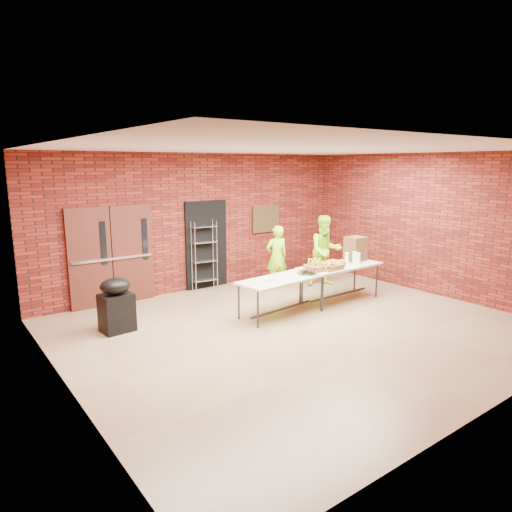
# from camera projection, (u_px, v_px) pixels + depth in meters

# --- Properties ---
(room) EXTENTS (8.08, 7.08, 3.28)m
(room) POSITION_uv_depth(u_px,v_px,m) (301.00, 242.00, 8.01)
(room) COLOR #866848
(room) RESTS_ON ground
(double_doors) EXTENTS (1.78, 0.12, 2.10)m
(double_doors) POSITION_uv_depth(u_px,v_px,m) (112.00, 256.00, 9.55)
(double_doors) COLOR #441A13
(double_doors) RESTS_ON room
(dark_doorway) EXTENTS (1.10, 0.06, 2.10)m
(dark_doorway) POSITION_uv_depth(u_px,v_px,m) (206.00, 245.00, 10.91)
(dark_doorway) COLOR black
(dark_doorway) RESTS_ON room
(bronze_plaque) EXTENTS (0.85, 0.04, 0.70)m
(bronze_plaque) POSITION_uv_depth(u_px,v_px,m) (266.00, 219.00, 11.85)
(bronze_plaque) COLOR #44321B
(bronze_plaque) RESTS_ON room
(wire_rack) EXTENTS (0.62, 0.27, 1.65)m
(wire_rack) POSITION_uv_depth(u_px,v_px,m) (204.00, 256.00, 10.76)
(wire_rack) COLOR silver
(wire_rack) RESTS_ON room
(table_left) EXTENTS (1.91, 0.96, 0.76)m
(table_left) POSITION_uv_depth(u_px,v_px,m) (282.00, 281.00, 8.91)
(table_left) COLOR tan
(table_left) RESTS_ON room
(table_right) EXTENTS (1.95, 0.84, 0.79)m
(table_right) POSITION_uv_depth(u_px,v_px,m) (340.00, 268.00, 9.89)
(table_right) COLOR tan
(table_right) RESTS_ON room
(basket_bananas) EXTENTS (0.47, 0.37, 0.15)m
(basket_bananas) POSITION_uv_depth(u_px,v_px,m) (317.00, 267.00, 9.38)
(basket_bananas) COLOR olive
(basket_bananas) RESTS_ON table_right
(basket_oranges) EXTENTS (0.42, 0.33, 0.13)m
(basket_oranges) POSITION_uv_depth(u_px,v_px,m) (333.00, 264.00, 9.73)
(basket_oranges) COLOR olive
(basket_oranges) RESTS_ON table_right
(basket_apples) EXTENTS (0.47, 0.36, 0.15)m
(basket_apples) POSITION_uv_depth(u_px,v_px,m) (330.00, 266.00, 9.45)
(basket_apples) COLOR olive
(basket_apples) RESTS_ON table_right
(muffin_tray) EXTENTS (0.43, 0.43, 0.11)m
(muffin_tray) POSITION_uv_depth(u_px,v_px,m) (308.00, 271.00, 9.24)
(muffin_tray) COLOR #154F1C
(muffin_tray) RESTS_ON table_left
(napkin_box) EXTENTS (0.20, 0.13, 0.07)m
(napkin_box) POSITION_uv_depth(u_px,v_px,m) (269.00, 280.00, 8.65)
(napkin_box) COLOR white
(napkin_box) RESTS_ON table_left
(coffee_dispenser) EXTENTS (0.41, 0.37, 0.54)m
(coffee_dispenser) POSITION_uv_depth(u_px,v_px,m) (355.00, 249.00, 10.31)
(coffee_dispenser) COLOR #56381D
(coffee_dispenser) RESTS_ON table_right
(cup_stack_front) EXTENTS (0.09, 0.09, 0.26)m
(cup_stack_front) POSITION_uv_depth(u_px,v_px,m) (355.00, 258.00, 10.02)
(cup_stack_front) COLOR white
(cup_stack_front) RESTS_ON table_right
(cup_stack_mid) EXTENTS (0.08, 0.08, 0.25)m
(cup_stack_mid) POSITION_uv_depth(u_px,v_px,m) (358.00, 259.00, 9.94)
(cup_stack_mid) COLOR white
(cup_stack_mid) RESTS_ON table_right
(cup_stack_back) EXTENTS (0.08, 0.08, 0.25)m
(cup_stack_back) POSITION_uv_depth(u_px,v_px,m) (347.00, 258.00, 10.02)
(cup_stack_back) COLOR white
(cup_stack_back) RESTS_ON table_right
(covered_grill) EXTENTS (0.58, 0.50, 0.98)m
(covered_grill) POSITION_uv_depth(u_px,v_px,m) (116.00, 305.00, 8.08)
(covered_grill) COLOR black
(covered_grill) RESTS_ON room
(volunteer_woman) EXTENTS (0.62, 0.48, 1.52)m
(volunteer_woman) POSITION_uv_depth(u_px,v_px,m) (277.00, 257.00, 10.92)
(volunteer_woman) COLOR #ACF21A
(volunteer_woman) RESTS_ON room
(volunteer_man) EXTENTS (1.03, 0.93, 1.73)m
(volunteer_man) POSITION_uv_depth(u_px,v_px,m) (325.00, 251.00, 11.15)
(volunteer_man) COLOR #ACF21A
(volunteer_man) RESTS_ON room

